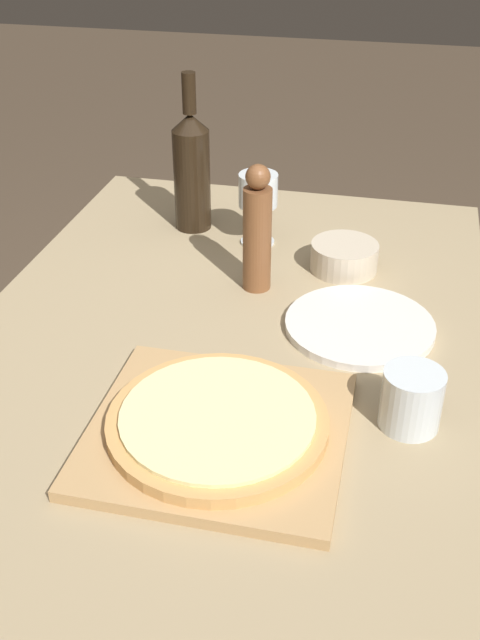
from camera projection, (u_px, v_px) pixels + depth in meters
name	position (u px, v px, depth m)	size (l,w,h in m)	color
ground_plane	(229.00, 620.00, 1.68)	(12.00, 12.00, 0.00)	#4C3D2D
dining_table	(226.00, 384.00, 1.32)	(0.87, 1.26, 0.77)	#9E8966
cutting_board	(218.00, 432.00, 1.04)	(0.35, 0.33, 0.02)	tan
pizza	(218.00, 421.00, 1.03)	(0.31, 0.31, 0.02)	tan
wine_bottle	(192.00, 169.00, 1.55)	(0.08, 0.08, 0.33)	black
pepper_mill	(257.00, 231.00, 1.33)	(0.05, 0.05, 0.24)	brown
wine_glass	(258.00, 193.00, 1.49)	(0.08, 0.08, 0.15)	silver
small_bowl	(344.00, 257.00, 1.44)	(0.13, 0.13, 0.05)	beige
drinking_tumbler	(411.00, 399.00, 1.04)	(0.09, 0.09, 0.09)	silver
dinner_plate	(360.00, 325.00, 1.27)	(0.25, 0.25, 0.01)	silver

